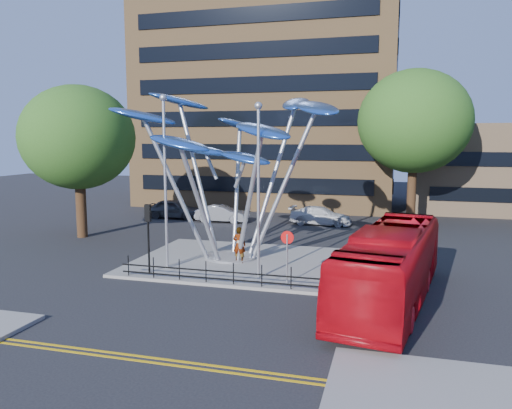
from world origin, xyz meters
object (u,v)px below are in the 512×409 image
(leaf_sculpture, at_px, (231,137))
(no_entry_sign_island, at_px, (287,248))
(tree_right, at_px, (414,122))
(parked_car_left, at_px, (174,209))
(parked_car_right, at_px, (321,216))
(parked_car_mid, at_px, (221,214))
(traffic_light_island, at_px, (148,224))
(tree_left, at_px, (78,138))
(street_lamp_right, at_px, (258,175))
(street_lamp_left, at_px, (165,167))
(red_bus, at_px, (391,265))
(pedestrian, at_px, (239,245))

(leaf_sculpture, xyz_separation_m, no_entry_sign_island, (4.07, -4.16, -5.06))
(tree_right, height_order, parked_car_left, tree_right)
(no_entry_sign_island, height_order, parked_car_right, no_entry_sign_island)
(parked_car_mid, bearing_deg, parked_car_right, -86.46)
(traffic_light_island, bearing_deg, tree_right, 56.31)
(tree_right, bearing_deg, no_entry_sign_island, -107.12)
(tree_left, relative_size, parked_car_left, 2.18)
(street_lamp_right, bearing_deg, street_lamp_left, 174.29)
(traffic_light_island, height_order, red_bus, traffic_light_island)
(traffic_light_island, distance_m, red_bus, 11.70)
(pedestrian, xyz_separation_m, parked_car_mid, (-5.50, 12.71, -0.43))
(tree_left, bearing_deg, street_lamp_right, -25.77)
(tree_right, bearing_deg, leaf_sculpture, -123.31)
(leaf_sculpture, relative_size, street_lamp_right, 1.53)
(leaf_sculpture, relative_size, no_entry_sign_island, 5.19)
(tree_left, bearing_deg, tree_right, 28.61)
(parked_car_mid, bearing_deg, leaf_sculpture, -161.56)
(leaf_sculpture, xyz_separation_m, traffic_light_island, (-2.93, -4.18, -4.26))
(street_lamp_left, relative_size, no_entry_sign_island, 3.59)
(tree_right, bearing_deg, street_lamp_right, -111.54)
(tree_left, distance_m, no_entry_sign_island, 18.35)
(leaf_sculpture, distance_m, street_lamp_left, 4.28)
(street_lamp_right, height_order, red_bus, street_lamp_right)
(leaf_sculpture, height_order, street_lamp_left, leaf_sculpture)
(parked_car_left, bearing_deg, traffic_light_island, -158.64)
(no_entry_sign_island, xyz_separation_m, parked_car_mid, (-8.76, 15.77, -1.12))
(tree_right, bearing_deg, tree_left, -151.39)
(red_bus, relative_size, parked_car_left, 2.42)
(street_lamp_left, xyz_separation_m, no_entry_sign_island, (6.50, -0.98, -3.54))
(traffic_light_island, distance_m, parked_car_left, 17.78)
(pedestrian, height_order, parked_car_right, pedestrian)
(leaf_sculpture, bearing_deg, tree_right, 56.69)
(leaf_sculpture, xyz_separation_m, red_bus, (8.67, -5.29, -5.27))
(pedestrian, relative_size, parked_car_right, 0.40)
(tree_left, bearing_deg, traffic_light_island, -39.81)
(street_lamp_left, bearing_deg, parked_car_mid, 98.67)
(street_lamp_right, xyz_separation_m, traffic_light_island, (-5.50, -0.50, -2.48))
(parked_car_mid, bearing_deg, tree_right, -79.42)
(traffic_light_island, relative_size, no_entry_sign_island, 1.40)
(parked_car_left, height_order, parked_car_right, parked_car_left)
(tree_right, height_order, street_lamp_right, tree_right)
(leaf_sculpture, relative_size, parked_car_mid, 3.03)
(parked_car_left, relative_size, parked_car_right, 0.97)
(street_lamp_left, distance_m, parked_car_right, 17.38)
(traffic_light_island, bearing_deg, red_bus, -5.45)
(tree_left, xyz_separation_m, street_lamp_right, (14.50, -7.00, -1.70))
(no_entry_sign_island, distance_m, parked_car_left, 21.21)
(tree_left, bearing_deg, parked_car_left, 73.11)
(tree_left, height_order, pedestrian, tree_left)
(pedestrian, distance_m, parked_car_mid, 13.85)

